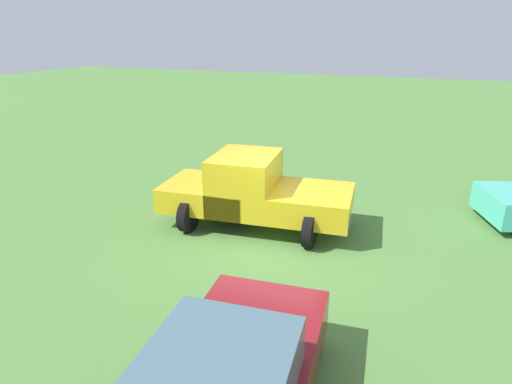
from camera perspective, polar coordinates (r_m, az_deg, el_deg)
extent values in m
plane|color=#54843D|center=(10.36, 2.33, -6.56)|extent=(80.00, 80.00, 0.00)
cylinder|color=black|center=(11.49, 8.27, -1.71)|extent=(0.82, 0.22, 0.82)
cylinder|color=black|center=(10.08, 7.01, -4.90)|extent=(0.82, 0.22, 0.82)
cylinder|color=black|center=(12.20, -5.76, -0.26)|extent=(0.82, 0.22, 0.82)
cylinder|color=black|center=(10.88, -8.75, -3.02)|extent=(0.82, 0.22, 0.82)
cube|color=gold|center=(10.66, 7.27, -1.47)|extent=(1.99, 2.01, 0.64)
cube|color=gold|center=(10.88, -1.42, 1.29)|extent=(1.97, 1.64, 1.40)
cube|color=slate|center=(10.75, -1.44, 3.50)|extent=(1.80, 1.40, 0.48)
cube|color=gold|center=(11.32, -5.93, -0.21)|extent=(2.02, 2.39, 0.60)
cube|color=silver|center=(10.68, 11.85, -3.23)|extent=(1.78, 0.26, 0.16)
cylinder|color=black|center=(13.53, 29.12, -1.12)|extent=(0.66, 0.20, 0.66)
cylinder|color=black|center=(7.06, -5.84, -17.71)|extent=(0.70, 0.20, 0.70)
cylinder|color=black|center=(6.73, 7.12, -19.95)|extent=(0.70, 0.20, 0.70)
cone|color=orange|center=(14.36, -6.33, 2.34)|extent=(0.32, 0.32, 0.55)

